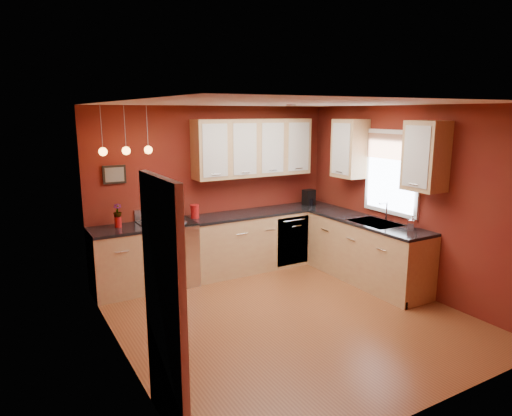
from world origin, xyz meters
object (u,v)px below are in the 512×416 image
red_canister (195,211)px  coffee_maker (309,198)px  gas_range (168,253)px  soap_pump (412,222)px  sink (375,224)px

red_canister → coffee_maker: bearing=-2.0°
gas_range → soap_pump: size_ratio=5.51×
sink → red_canister: 2.67m
red_canister → gas_range: bearing=-171.8°
red_canister → coffee_maker: (2.07, -0.07, 0.02)m
sink → coffee_maker: 1.51m
gas_range → red_canister: 0.74m
sink → red_canister: sink is taller
red_canister → soap_pump: size_ratio=1.01×
gas_range → soap_pump: soap_pump is taller
coffee_maker → soap_pump: bearing=-90.1°
red_canister → coffee_maker: 2.07m
soap_pump → coffee_maker: bearing=96.0°
gas_range → sink: bearing=-29.8°
coffee_maker → red_canister: bearing=171.9°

